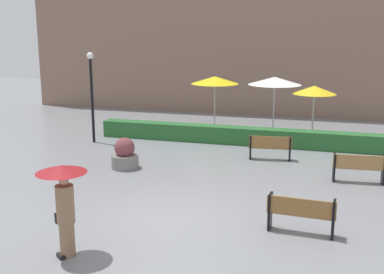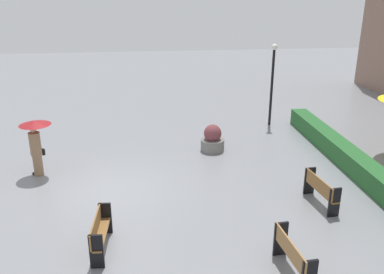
# 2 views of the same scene
# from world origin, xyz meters

# --- Properties ---
(ground_plane) EXTENTS (60.00, 60.00, 0.00)m
(ground_plane) POSITION_xyz_m (0.00, 0.00, 0.00)
(ground_plane) COLOR gray
(bench_near_right) EXTENTS (1.60, 0.43, 0.90)m
(bench_near_right) POSITION_xyz_m (3.24, -0.15, 0.54)
(bench_near_right) COLOR olive
(bench_near_right) RESTS_ON ground
(bench_far_right) EXTENTS (1.62, 0.48, 0.92)m
(bench_far_right) POSITION_xyz_m (4.73, 4.28, 0.54)
(bench_far_right) COLOR #9E7242
(bench_far_right) RESTS_ON ground
(bench_back_row) EXTENTS (1.58, 0.52, 0.91)m
(bench_back_row) POSITION_xyz_m (1.72, 6.23, 0.53)
(bench_back_row) COLOR olive
(bench_back_row) RESTS_ON ground
(pedestrian_with_umbrella) EXTENTS (1.06, 1.06, 1.99)m
(pedestrian_with_umbrella) POSITION_xyz_m (-1.48, -2.66, 1.34)
(pedestrian_with_umbrella) COLOR #8C6B4C
(pedestrian_with_umbrella) RESTS_ON ground
(planter_pot) EXTENTS (0.94, 0.94, 1.08)m
(planter_pot) POSITION_xyz_m (-2.99, 3.74, 0.46)
(planter_pot) COLOR slate
(planter_pot) RESTS_ON ground
(lamp_post) EXTENTS (0.28, 0.28, 3.81)m
(lamp_post) POSITION_xyz_m (-5.90, 6.98, 2.34)
(lamp_post) COLOR black
(lamp_post) RESTS_ON ground
(patio_umbrella_yellow) EXTENTS (2.25, 2.25, 2.57)m
(patio_umbrella_yellow) POSITION_xyz_m (-1.53, 10.91, 2.39)
(patio_umbrella_yellow) COLOR silver
(patio_umbrella_yellow) RESTS_ON ground
(patio_umbrella_white) EXTENTS (2.37, 2.37, 2.67)m
(patio_umbrella_white) POSITION_xyz_m (1.32, 10.45, 2.49)
(patio_umbrella_white) COLOR silver
(patio_umbrella_white) RESTS_ON ground
(patio_umbrella_yellow_far) EXTENTS (1.83, 1.83, 2.41)m
(patio_umbrella_yellow_far) POSITION_xyz_m (3.08, 9.76, 2.22)
(patio_umbrella_yellow_far) COLOR silver
(patio_umbrella_yellow_far) RESTS_ON ground
(hedge_strip) EXTENTS (12.00, 0.70, 0.71)m
(hedge_strip) POSITION_xyz_m (0.02, 8.40, 0.36)
(hedge_strip) COLOR #28602D
(hedge_strip) RESTS_ON ground
(building_facade) EXTENTS (28.00, 1.20, 9.05)m
(building_facade) POSITION_xyz_m (0.00, 16.00, 4.52)
(building_facade) COLOR #846656
(building_facade) RESTS_ON ground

